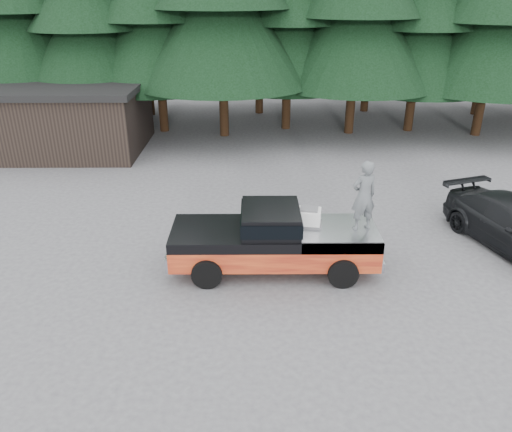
{
  "coord_description": "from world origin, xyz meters",
  "views": [
    {
      "loc": [
        0.57,
        -12.64,
        7.48
      ],
      "look_at": [
        0.65,
        0.0,
        1.68
      ],
      "focal_mm": 35.0,
      "sensor_mm": 36.0,
      "label": 1
    }
  ],
  "objects_px": {
    "pickup_truck": "(274,248)",
    "utility_building": "(60,116)",
    "man_on_bed": "(364,196)",
    "air_compressor": "(309,218)"
  },
  "relations": [
    {
      "from": "man_on_bed",
      "to": "utility_building",
      "type": "bearing_deg",
      "value": -61.04
    },
    {
      "from": "pickup_truck",
      "to": "utility_building",
      "type": "height_order",
      "value": "utility_building"
    },
    {
      "from": "pickup_truck",
      "to": "utility_building",
      "type": "xyz_separation_m",
      "value": [
        -10.16,
        12.0,
        1.0
      ]
    },
    {
      "from": "air_compressor",
      "to": "man_on_bed",
      "type": "xyz_separation_m",
      "value": [
        1.44,
        -0.27,
        0.77
      ]
    },
    {
      "from": "pickup_truck",
      "to": "utility_building",
      "type": "bearing_deg",
      "value": 130.26
    },
    {
      "from": "man_on_bed",
      "to": "pickup_truck",
      "type": "bearing_deg",
      "value": -19.74
    },
    {
      "from": "man_on_bed",
      "to": "utility_building",
      "type": "relative_size",
      "value": 0.24
    },
    {
      "from": "pickup_truck",
      "to": "air_compressor",
      "type": "bearing_deg",
      "value": 8.96
    },
    {
      "from": "air_compressor",
      "to": "utility_building",
      "type": "relative_size",
      "value": 0.08
    },
    {
      "from": "utility_building",
      "to": "man_on_bed",
      "type": "bearing_deg",
      "value": -43.89
    }
  ]
}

